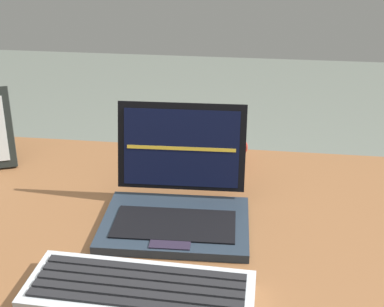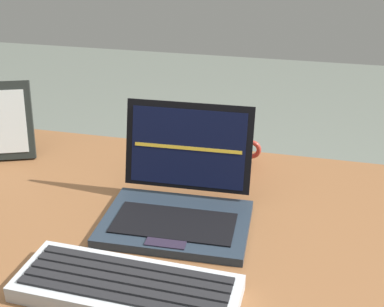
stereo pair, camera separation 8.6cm
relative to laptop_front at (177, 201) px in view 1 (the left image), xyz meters
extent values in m
cube|color=brown|center=(0.05, 0.00, -0.06)|extent=(1.56, 0.68, 0.03)
cube|color=#212C38|center=(0.00, -0.03, -0.03)|extent=(0.28, 0.20, 0.02)
cube|color=black|center=(0.00, -0.05, -0.02)|extent=(0.23, 0.12, 0.00)
cube|color=#241D2E|center=(0.00, -0.11, -0.02)|extent=(0.07, 0.03, 0.00)
cube|color=black|center=(0.00, 0.08, 0.08)|extent=(0.26, 0.06, 0.17)
cube|color=black|center=(0.00, 0.08, 0.08)|extent=(0.23, 0.05, 0.15)
cube|color=yellow|center=(0.00, 0.08, 0.07)|extent=(0.22, 0.01, 0.01)
cube|color=#B5BBC1|center=(-0.02, -0.23, -0.03)|extent=(0.35, 0.14, 0.03)
cube|color=black|center=(-0.02, -0.27, -0.01)|extent=(0.32, 0.02, 0.00)
cube|color=black|center=(-0.02, -0.25, -0.01)|extent=(0.32, 0.02, 0.00)
cube|color=black|center=(-0.02, -0.23, -0.01)|extent=(0.32, 0.02, 0.00)
cube|color=black|center=(-0.02, -0.21, -0.01)|extent=(0.32, 0.02, 0.00)
cube|color=black|center=(-0.02, -0.19, -0.01)|extent=(0.32, 0.02, 0.00)
cylinder|color=#AA3329|center=(0.05, 0.25, 0.00)|extent=(0.08, 0.08, 0.08)
torus|color=#AA3329|center=(0.11, 0.25, 0.00)|extent=(0.05, 0.01, 0.05)
camera|label=1|loc=(0.13, -0.80, 0.49)|focal=46.03mm
camera|label=2|loc=(0.22, -0.79, 0.49)|focal=46.03mm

